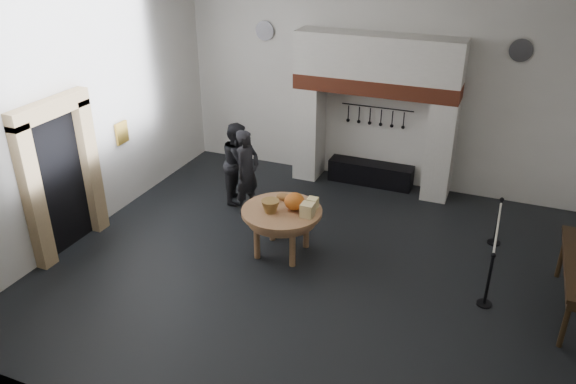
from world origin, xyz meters
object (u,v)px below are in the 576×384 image
at_px(iron_range, 371,173).
at_px(visitor_far, 238,163).
at_px(barrier_post_near, 489,281).
at_px(visitor_near, 247,172).
at_px(barrier_post_far, 498,222).
at_px(work_table, 282,211).

xyz_separation_m(iron_range, visitor_far, (-2.39, -1.87, 0.62)).
bearing_deg(visitor_far, barrier_post_near, -124.25).
distance_m(iron_range, visitor_near, 3.09).
relative_size(iron_range, visitor_near, 1.07).
height_order(barrier_post_near, barrier_post_far, same).
xyz_separation_m(work_table, barrier_post_near, (3.56, -0.21, -0.39)).
height_order(work_table, visitor_far, visitor_far).
bearing_deg(visitor_far, iron_range, -67.05).
bearing_deg(work_table, barrier_post_far, 26.69).
bearing_deg(visitor_far, barrier_post_far, -103.06).
relative_size(visitor_far, barrier_post_near, 1.93).
distance_m(visitor_near, barrier_post_near, 5.04).
bearing_deg(work_table, barrier_post_near, -3.40).
distance_m(iron_range, barrier_post_far, 3.30).
height_order(iron_range, barrier_post_far, barrier_post_far).
height_order(iron_range, barrier_post_near, barrier_post_near).
bearing_deg(visitor_near, barrier_post_near, -94.65).
xyz_separation_m(visitor_far, barrier_post_far, (5.22, 0.19, -0.42)).
bearing_deg(barrier_post_far, visitor_far, -177.93).
xyz_separation_m(iron_range, visitor_near, (-1.99, -2.27, 0.63)).
relative_size(visitor_far, barrier_post_far, 1.93).
distance_m(iron_range, visitor_far, 3.10).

